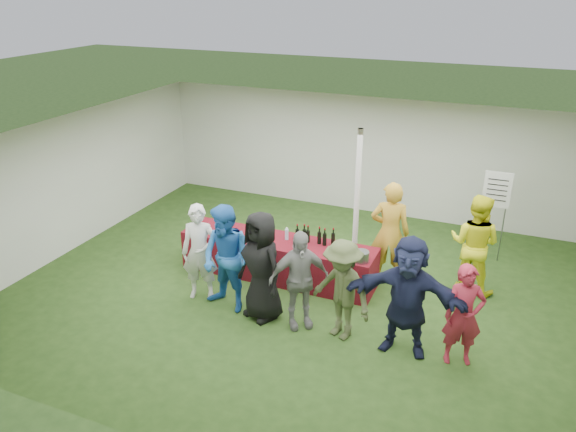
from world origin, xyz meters
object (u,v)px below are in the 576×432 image
at_px(customer_2, 261,266).
at_px(wine_list_sign, 496,196).
at_px(serving_table, 278,258).
at_px(staff_pourer, 390,233).
at_px(customer_5, 407,296).
at_px(customer_3, 299,280).
at_px(customer_6, 464,315).
at_px(staff_back, 474,244).
at_px(customer_1, 226,259).
at_px(customer_4, 342,290).
at_px(dump_bucket, 361,256).
at_px(customer_0, 200,252).

bearing_deg(customer_2, wine_list_sign, 72.17).
xyz_separation_m(serving_table, staff_pourer, (1.88, 0.64, 0.58)).
bearing_deg(customer_5, customer_3, 178.50).
relative_size(wine_list_sign, customer_6, 1.17).
height_order(serving_table, staff_pourer, staff_pourer).
bearing_deg(staff_back, serving_table, 28.01).
bearing_deg(wine_list_sign, customer_1, -137.46).
height_order(serving_table, customer_4, customer_4).
bearing_deg(customer_2, customer_4, 22.86).
bearing_deg(customer_6, customer_2, 161.24).
relative_size(staff_pourer, customer_4, 1.18).
relative_size(dump_bucket, customer_5, 0.14).
bearing_deg(wine_list_sign, staff_back, -98.61).
distance_m(dump_bucket, customer_0, 2.71).
height_order(serving_table, customer_2, customer_2).
bearing_deg(staff_pourer, customer_0, 23.65).
bearing_deg(customer_5, staff_back, 70.66).
xyz_separation_m(wine_list_sign, staff_pourer, (-1.63, -1.59, -0.36)).
xyz_separation_m(staff_back, customer_3, (-2.37, -2.19, -0.08)).
xyz_separation_m(serving_table, dump_bucket, (1.61, -0.22, 0.46)).
bearing_deg(customer_2, serving_table, 127.07).
bearing_deg(customer_0, serving_table, 34.12).
relative_size(dump_bucket, customer_0, 0.15).
relative_size(dump_bucket, wine_list_sign, 0.14).
distance_m(staff_pourer, customer_5, 2.08).
distance_m(customer_1, customer_5, 2.93).
height_order(customer_5, customer_6, customer_5).
height_order(dump_bucket, wine_list_sign, wine_list_sign).
bearing_deg(staff_back, customer_5, 85.19).
distance_m(dump_bucket, customer_6, 2.07).
xyz_separation_m(staff_back, customer_6, (0.09, -2.15, -0.13)).
relative_size(customer_0, customer_5, 0.92).
bearing_deg(dump_bucket, wine_list_sign, 52.30).
height_order(serving_table, wine_list_sign, wine_list_sign).
height_order(serving_table, customer_1, customer_1).
relative_size(customer_1, customer_6, 1.19).
xyz_separation_m(wine_list_sign, customer_6, (-0.12, -3.51, -0.55)).
distance_m(customer_2, customer_5, 2.31).
xyz_separation_m(dump_bucket, customer_5, (0.98, -1.09, 0.08)).
xyz_separation_m(staff_back, customer_1, (-3.64, -2.18, 0.02)).
distance_m(staff_pourer, customer_3, 2.17).
bearing_deg(customer_2, customer_1, -154.86).
bearing_deg(customer_1, staff_back, 45.24).
bearing_deg(customer_3, wine_list_sign, 17.74).
relative_size(wine_list_sign, customer_2, 0.99).
bearing_deg(dump_bucket, serving_table, 172.24).
relative_size(customer_5, customer_6, 1.20).
relative_size(dump_bucket, staff_pourer, 0.14).
bearing_deg(staff_back, customer_4, 66.02).
relative_size(wine_list_sign, staff_back, 1.00).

